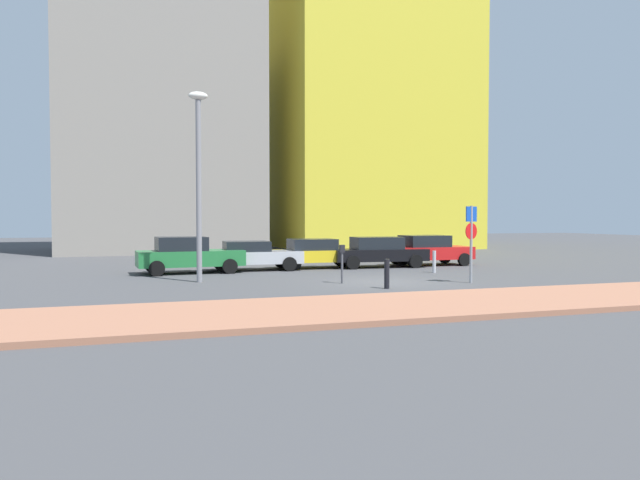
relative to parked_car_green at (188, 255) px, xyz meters
name	(u,v)px	position (x,y,z in m)	size (l,w,h in m)	color
ground_plane	(382,282)	(6.50, -5.83, -0.80)	(120.00, 120.00, 0.00)	#424244
sidewalk_brick	(475,302)	(6.50, -11.98, -0.73)	(40.00, 4.37, 0.14)	#9E664C
parked_car_green	(188,255)	(0.00, 0.00, 0.00)	(4.56, 2.24, 1.57)	#237238
parked_car_silver	(252,255)	(2.91, 0.51, -0.09)	(4.33, 2.12, 1.33)	#B7BABF
parked_car_yellow	(316,253)	(6.05, 0.74, -0.06)	(4.15, 2.04, 1.39)	gold
parked_car_black	(378,252)	(9.04, 0.27, -0.04)	(4.71, 2.15, 1.47)	black
parked_car_red	(428,250)	(11.93, 0.59, -0.01)	(4.15, 2.09, 1.52)	red
parking_sign_post	(471,234)	(9.45, -7.16, 0.98)	(0.58, 0.20, 2.83)	gray
parking_meter	(342,258)	(4.92, -5.82, 0.11)	(0.18, 0.14, 1.40)	#4C4C51
street_lamp	(199,171)	(0.04, -3.78, 3.32)	(0.70, 0.36, 7.01)	gray
traffic_bollard_near	(387,274)	(5.79, -7.81, -0.30)	(0.18, 0.18, 0.99)	black
traffic_bollard_mid	(434,262)	(10.19, -3.13, -0.32)	(0.15, 0.15, 0.96)	#B7B7BC
building_colorful_midrise	(366,108)	(16.58, 19.92, 10.75)	(14.68, 13.38, 23.09)	gold
building_under_construction	(159,80)	(-0.05, 20.16, 11.94)	(13.55, 13.94, 25.47)	gray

